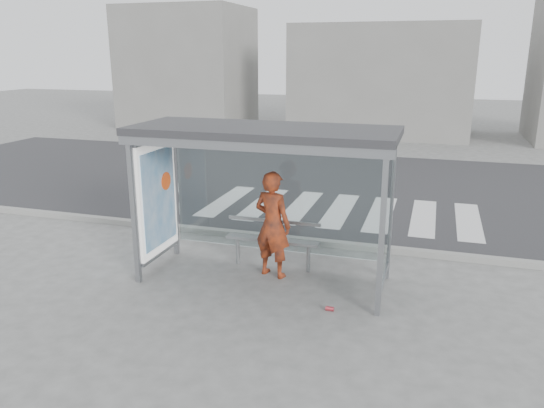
{
  "coord_description": "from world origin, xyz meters",
  "views": [
    {
      "loc": [
        2.61,
        -7.95,
        3.75
      ],
      "look_at": [
        0.09,
        0.2,
        1.31
      ],
      "focal_mm": 35.0,
      "sensor_mm": 36.0,
      "label": 1
    }
  ],
  "objects_px": {
    "bench": "(273,240)",
    "soda_can": "(330,309)",
    "person": "(273,224)",
    "bus_shelter": "(243,164)"
  },
  "relations": [
    {
      "from": "person",
      "to": "soda_can",
      "type": "height_order",
      "value": "person"
    },
    {
      "from": "bus_shelter",
      "to": "bench",
      "type": "relative_size",
      "value": 2.48
    },
    {
      "from": "bus_shelter",
      "to": "person",
      "type": "bearing_deg",
      "value": 22.26
    },
    {
      "from": "person",
      "to": "soda_can",
      "type": "distance_m",
      "value": 1.83
    },
    {
      "from": "bus_shelter",
      "to": "soda_can",
      "type": "relative_size",
      "value": 33.99
    },
    {
      "from": "bench",
      "to": "soda_can",
      "type": "height_order",
      "value": "bench"
    },
    {
      "from": "bench",
      "to": "soda_can",
      "type": "bearing_deg",
      "value": -45.8
    },
    {
      "from": "bus_shelter",
      "to": "bench",
      "type": "bearing_deg",
      "value": 56.25
    },
    {
      "from": "bench",
      "to": "soda_can",
      "type": "distance_m",
      "value": 1.96
    },
    {
      "from": "person",
      "to": "bench",
      "type": "distance_m",
      "value": 0.54
    }
  ]
}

